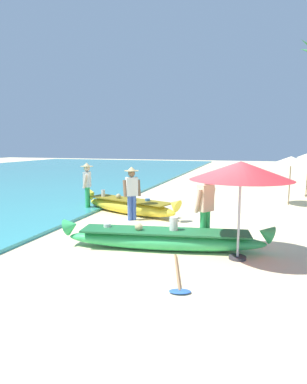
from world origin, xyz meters
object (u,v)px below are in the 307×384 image
Objects in this scene: person_vendor_hatted at (132,190)px; person_vendor_assistant at (87,183)px; paddle at (178,277)px; boat_green_foreground at (164,239)px; patio_umbrella_large at (241,171)px; person_tourist_customer at (205,206)px; boat_yellow_midground at (129,206)px.

person_vendor_assistant is (-2.11, 1.01, 0.02)m from person_vendor_hatted.
person_vendor_hatted reaches higher than paddle.
patio_umbrella_large reaches higher than boat_green_foreground.
paddle is at bearing -125.90° from patio_umbrella_large.
person_tourist_customer is at bearing 35.83° from boat_green_foreground.
patio_umbrella_large is at bearing 54.10° from paddle.
patio_umbrella_large reaches higher than person_vendor_assistant.
boat_yellow_midground is 4.03m from person_tourist_customer.
person_vendor_assistant is at bearing 148.63° from person_tourist_customer.
person_vendor_hatted is at bearing 144.33° from person_tourist_customer.
boat_yellow_midground is at bearing 138.38° from person_tourist_customer.
paddle is at bearing -65.76° from boat_green_foreground.
boat_green_foreground is 2.80× the size of person_vendor_assistant.
person_vendor_hatted is 4.32m from patio_umbrella_large.
boat_green_foreground is at bearing 114.24° from paddle.
boat_yellow_midground is 5.30m from patio_umbrella_large.
person_vendor_assistant is at bearing 154.41° from person_vendor_hatted.
patio_umbrella_large is (5.46, -3.59, 0.85)m from person_vendor_assistant.
person_vendor_hatted is at bearing 142.40° from patio_umbrella_large.
person_vendor_assistant reaches higher than boat_green_foreground.
person_vendor_hatted is 0.95× the size of paddle.
boat_green_foreground is at bearing -41.97° from person_vendor_assistant.
person_tourist_customer is (0.83, 0.60, 0.70)m from boat_green_foreground.
paddle is (4.50, -4.92, -0.96)m from person_vendor_assistant.
paddle is at bearing -58.64° from person_vendor_hatted.
patio_umbrella_large is at bearing -33.33° from person_vendor_assistant.
boat_green_foreground is at bearing -54.77° from person_vendor_hatted.
person_vendor_assistant is 6.59m from patio_umbrella_large.
boat_yellow_midground is 2.24× the size of paddle.
person_vendor_assistant is at bearing 138.03° from boat_green_foreground.
paddle is (0.67, -1.48, -0.22)m from boat_green_foreground.
patio_umbrella_large is (0.80, -0.75, 0.89)m from person_tourist_customer.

